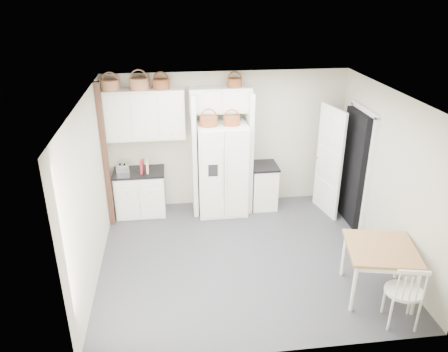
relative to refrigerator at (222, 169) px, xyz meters
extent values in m
plane|color=#3C3D48|center=(0.15, -1.62, -0.87)|extent=(4.50, 4.50, 0.00)
plane|color=white|center=(0.15, -1.62, 1.73)|extent=(4.50, 4.50, 0.00)
plane|color=#BAB2A1|center=(0.15, 0.38, 0.43)|extent=(4.50, 0.00, 4.50)
plane|color=#BAB2A1|center=(-2.10, -1.62, 0.43)|extent=(0.00, 4.00, 4.00)
plane|color=#BAB2A1|center=(2.40, -1.62, 0.43)|extent=(0.00, 4.00, 4.00)
cube|color=white|center=(0.00, 0.00, 0.00)|extent=(0.90, 0.72, 1.74)
cube|color=white|center=(-1.54, 0.08, -0.46)|extent=(0.90, 0.57, 0.83)
cube|color=white|center=(0.82, 0.08, -0.46)|extent=(0.47, 0.57, 0.83)
cube|color=brown|center=(1.85, -2.73, -0.49)|extent=(1.08, 1.08, 0.76)
cube|color=white|center=(1.90, -3.31, -0.38)|extent=(0.56, 0.53, 0.97)
cube|color=black|center=(-1.54, 0.08, -0.02)|extent=(0.93, 0.60, 0.04)
cube|color=black|center=(0.82, 0.08, -0.02)|extent=(0.51, 0.60, 0.04)
cube|color=silver|center=(-1.82, 0.06, 0.07)|extent=(0.24, 0.15, 0.16)
cube|color=#AA2732|center=(-1.46, 0.00, 0.12)|extent=(0.07, 0.17, 0.25)
cube|color=beige|center=(-1.37, 0.00, 0.11)|extent=(0.04, 0.16, 0.24)
cylinder|color=#9B6347|center=(-1.90, 0.21, 1.57)|extent=(0.31, 0.31, 0.17)
cylinder|color=#9B6347|center=(-1.41, 0.21, 1.58)|extent=(0.33, 0.33, 0.20)
cylinder|color=brown|center=(-1.04, 0.21, 1.56)|extent=(0.29, 0.29, 0.17)
cylinder|color=brown|center=(0.25, 0.21, 1.55)|extent=(0.27, 0.27, 0.15)
cylinder|color=brown|center=(-0.24, -0.10, 0.96)|extent=(0.31, 0.31, 0.17)
cylinder|color=brown|center=(0.16, -0.10, 0.95)|extent=(0.29, 0.29, 0.16)
cube|color=white|center=(-1.35, 0.21, 1.03)|extent=(1.40, 0.34, 0.90)
cube|color=white|center=(0.00, 0.21, 1.25)|extent=(1.12, 0.34, 0.45)
cube|color=white|center=(-0.51, 0.08, 0.28)|extent=(0.08, 0.60, 2.30)
cube|color=white|center=(0.51, 0.08, 0.28)|extent=(0.08, 0.60, 2.30)
cube|color=#432B1B|center=(-2.05, -0.27, 0.43)|extent=(0.09, 0.09, 2.60)
cube|color=black|center=(2.31, -0.62, 0.15)|extent=(0.18, 0.85, 2.05)
cube|color=white|center=(1.95, -0.28, 0.15)|extent=(0.21, 0.79, 2.05)
camera|label=1|loc=(-0.90, -7.42, 3.17)|focal=35.00mm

